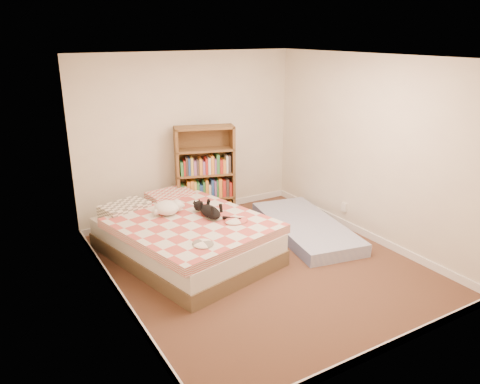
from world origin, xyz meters
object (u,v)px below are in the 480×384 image
bed (184,236)px  black_cat (209,211)px  floor_mattress (306,227)px  white_dog (168,208)px  bookshelf (205,186)px

bed → black_cat: 0.47m
floor_mattress → white_dog: white_dog is taller
bed → floor_mattress: (1.79, -0.26, -0.18)m
floor_mattress → black_cat: 1.58m
bookshelf → black_cat: size_ratio=2.00×
bookshelf → black_cat: 1.21m
floor_mattress → black_cat: black_cat is taller
black_cat → floor_mattress: bearing=-16.4°
bookshelf → white_dog: bookshelf is taller
black_cat → white_dog: 0.54m
floor_mattress → black_cat: (-1.48, 0.12, 0.51)m
bookshelf → black_cat: (-0.49, -1.11, 0.06)m
white_dog → bed: bearing=-93.0°
bed → white_dog: size_ratio=5.37×
floor_mattress → white_dog: size_ratio=4.20×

